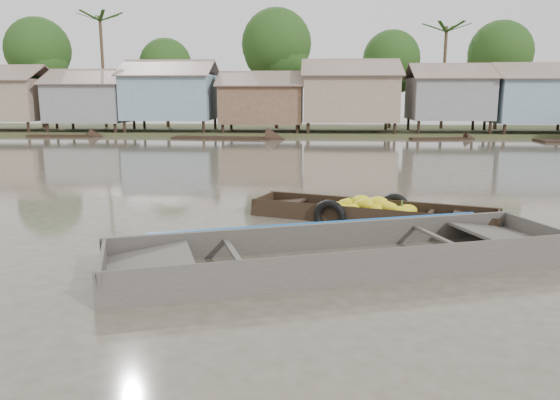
{
  "coord_description": "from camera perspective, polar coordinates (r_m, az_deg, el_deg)",
  "views": [
    {
      "loc": [
        -0.12,
        -10.54,
        3.01
      ],
      "look_at": [
        -0.79,
        0.7,
        0.8
      ],
      "focal_mm": 35.0,
      "sensor_mm": 36.0,
      "label": 1
    }
  ],
  "objects": [
    {
      "name": "ground",
      "position": [
        10.96,
        3.93,
        -4.86
      ],
      "size": [
        120.0,
        120.0,
        0.0
      ],
      "primitive_type": "plane",
      "color": "#494438",
      "rests_on": "ground"
    },
    {
      "name": "viewer_boat",
      "position": [
        9.87,
        6.58,
        -6.26
      ],
      "size": [
        8.57,
        4.71,
        0.67
      ],
      "rotation": [
        0.0,
        0.0,
        0.33
      ],
      "color": "#3F3A35",
      "rests_on": "ground"
    },
    {
      "name": "distant_boats",
      "position": [
        37.97,
        23.09,
        6.06
      ],
      "size": [
        43.52,
        3.82,
        1.38
      ],
      "color": "black",
      "rests_on": "ground"
    },
    {
      "name": "riverbank",
      "position": [
        42.52,
        7.81,
        11.11
      ],
      "size": [
        120.0,
        12.47,
        10.22
      ],
      "color": "#384723",
      "rests_on": "ground"
    },
    {
      "name": "banana_boat",
      "position": [
        13.32,
        9.15,
        -1.34
      ],
      "size": [
        5.94,
        3.25,
        0.83
      ],
      "rotation": [
        0.0,
        0.0,
        -0.34
      ],
      "color": "black",
      "rests_on": "ground"
    }
  ]
}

